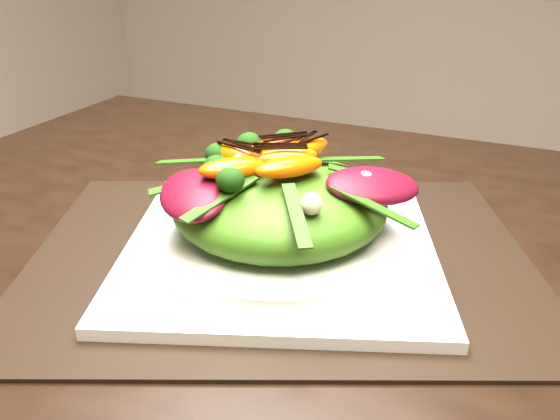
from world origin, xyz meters
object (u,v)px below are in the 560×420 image
at_px(salad_bowl, 280,233).
at_px(lettuce_mound, 280,204).
at_px(placemat, 280,254).
at_px(plate_base, 280,247).
at_px(orange_segment, 269,156).

height_order(salad_bowl, lettuce_mound, lettuce_mound).
distance_m(placemat, plate_base, 0.01).
bearing_deg(salad_bowl, orange_segment, 153.21).
xyz_separation_m(placemat, plate_base, (-0.00, -0.00, 0.01)).
distance_m(plate_base, lettuce_mound, 0.05).
xyz_separation_m(placemat, salad_bowl, (-0.00, -0.00, 0.02)).
distance_m(placemat, salad_bowl, 0.02).
bearing_deg(orange_segment, lettuce_mound, -26.79).
relative_size(placemat, plate_base, 1.62).
bearing_deg(lettuce_mound, orange_segment, 153.21).
bearing_deg(orange_segment, salad_bowl, -26.79).
xyz_separation_m(salad_bowl, lettuce_mound, (0.00, 0.00, 0.03)).
bearing_deg(orange_segment, placemat, -26.79).
height_order(plate_base, salad_bowl, salad_bowl).
bearing_deg(lettuce_mound, placemat, 7.13).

